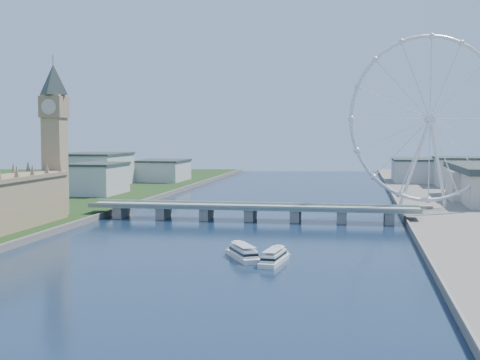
# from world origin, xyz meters

# --- Properties ---
(big_ben) EXTENTS (20.02, 20.02, 110.00)m
(big_ben) POSITION_xyz_m (-128.00, 278.00, 66.57)
(big_ben) COLOR tan
(big_ben) RESTS_ON ground
(westminster_bridge) EXTENTS (220.00, 22.00, 9.50)m
(westminster_bridge) POSITION_xyz_m (0.00, 300.00, 6.63)
(westminster_bridge) COLOR gray
(westminster_bridge) RESTS_ON ground
(london_eye) EXTENTS (113.60, 39.12, 124.30)m
(london_eye) POSITION_xyz_m (119.98, 355.08, 67.52)
(london_eye) COLOR silver
(london_eye) RESTS_ON ground
(city_skyline) EXTENTS (505.00, 280.00, 32.00)m
(city_skyline) POSITION_xyz_m (39.22, 560.08, 16.96)
(city_skyline) COLOR beige
(city_skyline) RESTS_ON ground
(tour_boat_near) EXTENTS (22.18, 32.63, 7.19)m
(tour_boat_near) POSITION_xyz_m (18.17, 163.83, 0.00)
(tour_boat_near) COLOR silver
(tour_boat_near) RESTS_ON ground
(tour_boat_far) EXTENTS (11.93, 31.67, 6.84)m
(tour_boat_far) POSITION_xyz_m (33.28, 156.33, 0.00)
(tour_boat_far) COLOR silver
(tour_boat_far) RESTS_ON ground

